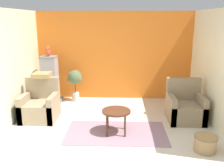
# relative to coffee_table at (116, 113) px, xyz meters

# --- Properties ---
(ground_plane) EXTENTS (20.00, 20.00, 0.00)m
(ground_plane) POSITION_rel_coffee_table_xyz_m (-0.11, -1.06, -0.43)
(ground_plane) COLOR beige
(ground_plane) RESTS_ON ground
(wall_back_accent) EXTENTS (4.40, 0.06, 2.43)m
(wall_back_accent) POSITION_rel_coffee_table_xyz_m (-0.11, 2.35, 0.79)
(wall_back_accent) COLOR orange
(wall_back_accent) RESTS_ON ground_plane
(wall_left) EXTENTS (0.06, 3.38, 2.43)m
(wall_left) POSITION_rel_coffee_table_xyz_m (-2.27, 0.63, 0.79)
(wall_left) COLOR beige
(wall_left) RESTS_ON ground_plane
(wall_right) EXTENTS (0.06, 3.38, 2.43)m
(wall_right) POSITION_rel_coffee_table_xyz_m (2.06, 0.63, 0.79)
(wall_right) COLOR beige
(wall_right) RESTS_ON ground_plane
(area_rug) EXTENTS (2.01, 1.13, 0.01)m
(area_rug) POSITION_rel_coffee_table_xyz_m (-0.00, 0.00, -0.42)
(area_rug) COLOR gray
(area_rug) RESTS_ON ground_plane
(coffee_table) EXTENTS (0.57, 0.57, 0.48)m
(coffee_table) POSITION_rel_coffee_table_xyz_m (0.00, 0.00, 0.00)
(coffee_table) COLOR #512D1E
(coffee_table) RESTS_ON ground_plane
(armchair_left) EXTENTS (0.77, 0.77, 0.92)m
(armchair_left) POSITION_rel_coffee_table_xyz_m (-1.74, 0.68, -0.14)
(armchair_left) COLOR #9E896B
(armchair_left) RESTS_ON ground_plane
(armchair_right) EXTENTS (0.77, 0.77, 0.92)m
(armchair_right) POSITION_rel_coffee_table_xyz_m (1.53, 0.73, -0.14)
(armchair_right) COLOR #8E7A5B
(armchair_right) RESTS_ON ground_plane
(birdcage) EXTENTS (0.57, 0.57, 1.27)m
(birdcage) POSITION_rel_coffee_table_xyz_m (-1.82, 1.86, 0.17)
(birdcage) COLOR slate
(birdcage) RESTS_ON ground_plane
(parrot) EXTENTS (0.13, 0.23, 0.27)m
(parrot) POSITION_rel_coffee_table_xyz_m (-1.82, 1.86, 0.97)
(parrot) COLOR #D14C2D
(parrot) RESTS_ON birdcage
(potted_plant) EXTENTS (0.42, 0.39, 0.87)m
(potted_plant) POSITION_rel_coffee_table_xyz_m (-1.18, 2.00, 0.18)
(potted_plant) COLOR beige
(potted_plant) RESTS_ON ground_plane
(wicker_basket) EXTENTS (0.39, 0.39, 0.27)m
(wicker_basket) POSITION_rel_coffee_table_xyz_m (1.55, -0.65, -0.28)
(wicker_basket) COLOR #A37F51
(wicker_basket) RESTS_ON ground_plane
(throw_pillow) EXTENTS (0.39, 0.39, 0.10)m
(throw_pillow) POSITION_rel_coffee_table_xyz_m (-1.74, 0.96, 0.54)
(throw_pillow) COLOR tan
(throw_pillow) RESTS_ON armchair_left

